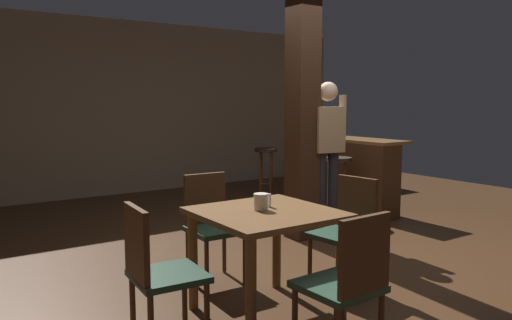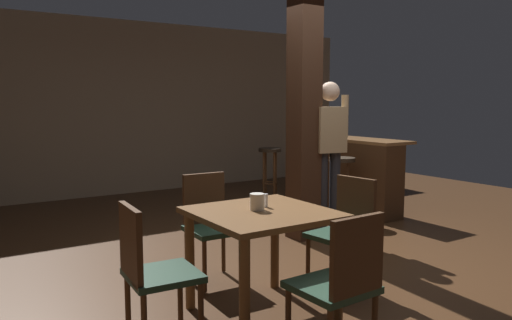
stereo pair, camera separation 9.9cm
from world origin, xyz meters
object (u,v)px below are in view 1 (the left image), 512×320
object	(u,v)px
chair_east	(348,227)
standing_person	(327,147)
napkin_cup	(261,202)
bar_stool_far	(266,162)
chair_west	(156,269)
chair_south	(348,281)
bar_counter	(345,173)
chair_north	(211,221)
bar_stool_mid	(303,169)
salt_shaker	(269,200)
dining_table	(266,229)
bar_stool_near	(339,174)

from	to	relation	value
chair_east	standing_person	bearing A→B (deg)	53.83
napkin_cup	bar_stool_far	xyz separation A→B (m)	(2.40, 3.31, -0.21)
chair_west	chair_south	bearing A→B (deg)	-44.28
bar_counter	napkin_cup	bearing A→B (deg)	-143.63
chair_north	napkin_cup	distance (m)	0.85
chair_west	bar_stool_mid	size ratio (longest dim) A/B	1.16
chair_south	chair_north	size ratio (longest dim) A/B	1.00
chair_north	napkin_cup	world-z (taller)	chair_north
chair_south	bar_stool_far	xyz separation A→B (m)	(2.40, 4.18, 0.09)
chair_west	salt_shaker	bearing A→B (deg)	7.58
dining_table	napkin_cup	bearing A→B (deg)	116.58
bar_counter	bar_stool_near	size ratio (longest dim) A/B	2.08
chair_west	salt_shaker	distance (m)	0.98
chair_west	bar_stool_near	size ratio (longest dim) A/B	1.12
chair_west	bar_stool_near	distance (m)	3.80
chair_north	bar_stool_mid	distance (m)	2.99
napkin_cup	chair_south	bearing A→B (deg)	-90.07
dining_table	bar_stool_mid	bearing A→B (deg)	46.16
napkin_cup	bar_stool_near	world-z (taller)	napkin_cup
chair_east	chair_west	xyz separation A→B (m)	(-1.68, -0.08, 0.00)
chair_north	napkin_cup	size ratio (longest dim) A/B	7.61
chair_west	bar_stool_far	bearing A→B (deg)	46.44
chair_east	chair_west	distance (m)	1.68
bar_stool_mid	bar_stool_far	xyz separation A→B (m)	(-0.07, 0.79, 0.03)
chair_north	bar_stool_near	bearing A→B (deg)	22.88
bar_stool_near	bar_stool_mid	world-z (taller)	bar_stool_near
napkin_cup	bar_stool_far	bearing A→B (deg)	54.08
bar_stool_near	bar_stool_far	bearing A→B (deg)	93.19
chair_north	bar_stool_far	bearing A→B (deg)	46.97
chair_east	bar_stool_far	size ratio (longest dim) A/B	1.11
chair_west	bar_counter	distance (m)	4.38
chair_south	bar_stool_near	xyz separation A→B (m)	(2.49, 2.68, 0.08)
dining_table	standing_person	size ratio (longest dim) A/B	0.52
chair_west	bar_stool_mid	distance (m)	4.19
dining_table	chair_west	size ratio (longest dim) A/B	1.01
dining_table	chair_north	xyz separation A→B (m)	(0.03, 0.82, -0.11)
dining_table	chair_south	bearing A→B (deg)	-91.28
chair_south	dining_table	bearing A→B (deg)	88.72
salt_shaker	bar_counter	xyz separation A→B (m)	(2.84, 2.12, -0.29)
napkin_cup	bar_stool_near	distance (m)	3.09
chair_south	standing_person	world-z (taller)	standing_person
standing_person	bar_stool_far	world-z (taller)	standing_person
napkin_cup	bar_stool_mid	xyz separation A→B (m)	(2.47, 2.52, -0.25)
chair_east	bar_stool_near	distance (m)	2.43
standing_person	napkin_cup	bearing A→B (deg)	-144.36
chair_north	napkin_cup	xyz separation A→B (m)	(-0.04, -0.79, 0.31)
chair_north	bar_stool_near	xyz separation A→B (m)	(2.44, 1.03, 0.08)
bar_stool_far	bar_stool_mid	bearing A→B (deg)	-84.76
standing_person	bar_stool_near	world-z (taller)	standing_person
salt_shaker	bar_stool_mid	world-z (taller)	salt_shaker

